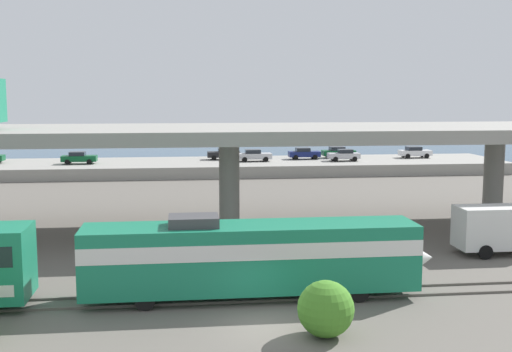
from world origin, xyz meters
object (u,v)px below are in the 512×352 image
(service_truck_west, at_px, (507,228))
(parked_car_5, at_px, (415,152))
(parked_car_3, at_px, (344,155))
(train_locomotive, at_px, (268,254))
(parked_car_6, at_px, (338,152))
(parked_car_1, at_px, (254,155))
(parked_car_4, at_px, (79,158))
(parked_car_7, at_px, (224,154))
(parked_car_0, at_px, (304,153))

(service_truck_west, xyz_separation_m, parked_car_5, (11.07, 45.61, 0.55))
(parked_car_3, bearing_deg, train_locomotive, 71.44)
(parked_car_5, distance_m, parked_car_6, 10.30)
(service_truck_west, distance_m, parked_car_5, 46.93)
(parked_car_1, relative_size, parked_car_5, 1.02)
(parked_car_4, distance_m, parked_car_7, 18.35)
(parked_car_4, distance_m, parked_car_6, 33.64)
(train_locomotive, relative_size, parked_car_0, 4.25)
(service_truck_west, distance_m, parked_car_7, 48.62)
(parked_car_3, distance_m, parked_car_7, 15.56)
(parked_car_4, xyz_separation_m, parked_car_5, (43.68, 2.40, 0.00))
(train_locomotive, relative_size, parked_car_3, 4.35)
(parked_car_5, xyz_separation_m, parked_car_6, (-10.23, 1.18, 0.00))
(parked_car_6, height_order, parked_car_7, same)
(parked_car_0, xyz_separation_m, parked_car_3, (4.64, -2.91, -0.00))
(parked_car_3, xyz_separation_m, parked_car_6, (0.26, 4.05, 0.00))
(parked_car_3, distance_m, parked_car_5, 10.88)
(parked_car_6, xyz_separation_m, parked_car_7, (-15.38, -0.39, -0.00))
(parked_car_1, relative_size, parked_car_3, 1.08)
(parked_car_5, bearing_deg, parked_car_3, -164.66)
(parked_car_5, distance_m, parked_car_7, 25.63)
(service_truck_west, relative_size, parked_car_3, 1.70)
(train_locomotive, relative_size, parked_car_1, 4.04)
(service_truck_west, distance_m, parked_car_6, 46.79)
(parked_car_4, xyz_separation_m, parked_car_7, (18.07, 3.19, 0.00))
(parked_car_0, xyz_separation_m, parked_car_1, (-6.82, -1.90, 0.00))
(parked_car_7, bearing_deg, train_locomotive, 88.38)
(parked_car_0, height_order, parked_car_7, same)
(service_truck_west, height_order, parked_car_7, service_truck_west)
(parked_car_3, relative_size, parked_car_4, 0.95)
(train_locomotive, relative_size, parked_car_7, 4.08)
(train_locomotive, bearing_deg, parked_car_7, 88.38)
(parked_car_5, bearing_deg, parked_car_6, 173.45)
(parked_car_0, bearing_deg, parked_car_4, -175.12)
(service_truck_west, distance_m, parked_car_0, 45.82)
(parked_car_3, bearing_deg, service_truck_west, 89.23)
(train_locomotive, distance_m, service_truck_west, 17.44)
(parked_car_1, distance_m, parked_car_7, 4.52)
(parked_car_3, height_order, parked_car_6, same)
(train_locomotive, relative_size, service_truck_west, 2.57)
(train_locomotive, distance_m, parked_car_7, 53.21)
(parked_car_6, bearing_deg, parked_car_5, -6.55)
(service_truck_west, xyz_separation_m, parked_car_0, (-4.06, 45.64, 0.55))
(parked_car_4, bearing_deg, parked_car_0, 4.88)
(parked_car_0, xyz_separation_m, parked_car_4, (-28.55, -2.44, 0.00))
(train_locomotive, bearing_deg, parked_car_4, 108.33)
(parked_car_4, height_order, parked_car_5, same)
(parked_car_5, height_order, parked_car_6, same)
(parked_car_3, xyz_separation_m, parked_car_4, (-33.19, 0.47, 0.00))
(train_locomotive, xyz_separation_m, parked_car_4, (-16.56, 50.00, -0.01))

